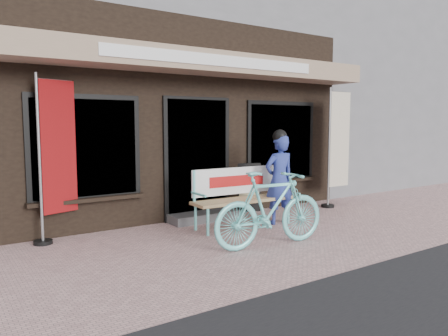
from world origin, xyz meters
TOP-DOWN VIEW (x-y plane):
  - ground at (0.00, 0.00)m, footprint 70.00×70.00m
  - storefront at (0.00, 4.96)m, footprint 7.00×6.77m
  - neighbor_right_near at (8.50, 5.50)m, footprint 10.00×7.00m
  - bench at (0.31, 1.08)m, footprint 1.83×0.53m
  - person at (0.96, 0.84)m, footprint 0.59×0.42m
  - bicycle at (-0.08, -0.17)m, footprint 1.83×0.67m
  - nobori_red at (-2.49, 1.82)m, footprint 0.72×0.36m
  - nobori_cream at (3.02, 1.38)m, footprint 0.72×0.27m
  - menu_stand at (1.14, 1.95)m, footprint 0.48×0.26m

SIDE VIEW (x-z plane):
  - ground at x=0.00m, z-range 0.00..0.00m
  - menu_stand at x=1.14m, z-range 0.01..0.97m
  - bicycle at x=-0.08m, z-range 0.00..1.07m
  - bench at x=0.31m, z-range 0.09..1.07m
  - person at x=0.96m, z-range -0.01..1.61m
  - nobori_red at x=-2.49m, z-range 0.04..2.47m
  - nobori_cream at x=3.02m, z-range 0.04..2.49m
  - neighbor_right_near at x=8.50m, z-range 0.00..5.60m
  - storefront at x=0.00m, z-range -0.01..5.99m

